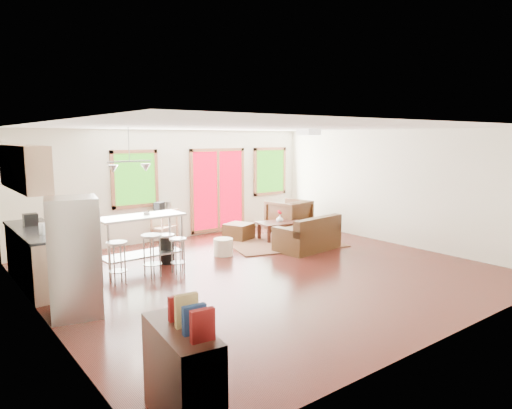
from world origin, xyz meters
TOP-DOWN VIEW (x-y plane):
  - floor at (0.00, 0.00)m, footprint 7.50×7.00m
  - ceiling at (0.00, 0.00)m, footprint 7.50×7.00m
  - back_wall at (0.00, 3.51)m, footprint 7.50×0.02m
  - left_wall at (-3.76, 0.00)m, footprint 0.02×7.00m
  - right_wall at (3.76, 0.00)m, footprint 0.02×7.00m
  - front_wall at (0.00, -3.51)m, footprint 7.50×0.02m
  - window_left at (-1.00, 3.46)m, footprint 1.10×0.05m
  - french_doors at (1.20, 3.46)m, footprint 1.60×0.05m
  - window_right at (2.90, 3.46)m, footprint 1.10×0.05m
  - rug at (1.75, 1.59)m, footprint 2.93×2.54m
  - loveseat at (1.75, 0.71)m, footprint 1.47×0.94m
  - coffee_table at (1.93, 1.86)m, footprint 1.18×0.83m
  - armchair at (2.61, 2.35)m, footprint 1.04×1.00m
  - ottoman at (1.13, 2.47)m, footprint 0.75×0.75m
  - pouf at (0.02, 1.45)m, footprint 0.53×0.53m
  - vase at (1.96, 1.92)m, footprint 0.20×0.20m
  - book at (1.97, 1.75)m, footprint 0.22×0.12m
  - cabinets at (-3.49, 1.70)m, footprint 0.64×2.24m
  - refrigerator at (-3.34, -0.03)m, footprint 0.78×0.77m
  - island at (-1.69, 1.58)m, footprint 1.59×0.66m
  - cup at (-1.54, 1.65)m, footprint 0.13×0.11m
  - bar_stool_a at (-2.39, 0.96)m, footprint 0.34×0.34m
  - bar_stool_b at (-1.78, 0.96)m, footprint 0.42×0.42m
  - bar_stool_c at (-1.31, 0.89)m, footprint 0.31×0.31m
  - trash_can at (-1.17, 1.61)m, footprint 0.37×0.37m
  - kitchen_cart at (-0.39, 3.33)m, footprint 0.73×0.62m
  - bookshelf at (-3.35, -3.07)m, footprint 0.49×1.01m
  - ceiling_flush at (1.60, 0.60)m, footprint 0.35×0.35m
  - pendant_light at (-1.90, 1.50)m, footprint 0.80×0.18m

SIDE VIEW (x-z plane):
  - floor at x=0.00m, z-range -0.02..0.00m
  - rug at x=1.75m, z-range 0.00..0.02m
  - pouf at x=0.02m, z-range 0.00..0.35m
  - ottoman at x=1.13m, z-range 0.00..0.39m
  - trash_can at x=-1.17m, z-range 0.00..0.57m
  - loveseat at x=1.75m, z-range -0.08..0.67m
  - coffee_table at x=1.93m, z-range 0.16..0.59m
  - bookshelf at x=-3.35m, z-range -0.12..1.02m
  - armchair at x=2.61m, z-range 0.00..0.93m
  - bar_stool_c at x=-1.31m, z-range 0.16..0.79m
  - vase at x=1.96m, z-range 0.36..0.66m
  - bar_stool_a at x=-2.39m, z-range 0.17..0.89m
  - book at x=1.97m, z-range 0.40..0.71m
  - bar_stool_b at x=-1.78m, z-range 0.18..0.94m
  - kitchen_cart at x=-0.39m, z-range 0.17..1.13m
  - island at x=-1.69m, z-range 0.19..1.18m
  - refrigerator at x=-3.34m, z-range 0.00..1.63m
  - cabinets at x=-3.49m, z-range -0.22..2.08m
  - cup at x=-1.54m, z-range 0.95..1.06m
  - french_doors at x=1.20m, z-range 0.05..2.15m
  - back_wall at x=0.00m, z-range 0.00..2.60m
  - left_wall at x=-3.76m, z-range 0.00..2.60m
  - right_wall at x=3.76m, z-range 0.00..2.60m
  - front_wall at x=0.00m, z-range 0.00..2.60m
  - window_left at x=-1.00m, z-range 0.85..2.15m
  - window_right at x=2.90m, z-range 0.85..2.15m
  - pendant_light at x=-1.90m, z-range 1.50..2.29m
  - ceiling_flush at x=1.60m, z-range 2.47..2.59m
  - ceiling at x=0.00m, z-range 2.60..2.62m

